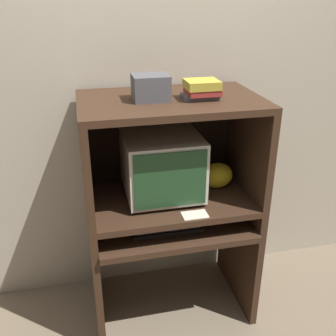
{
  "coord_description": "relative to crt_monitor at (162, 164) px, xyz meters",
  "views": [
    {
      "loc": [
        -0.46,
        -1.64,
        1.89
      ],
      "look_at": [
        -0.01,
        0.3,
        0.98
      ],
      "focal_mm": 42.0,
      "sensor_mm": 36.0,
      "label": 1
    }
  ],
  "objects": [
    {
      "name": "mouse",
      "position": [
        0.26,
        -0.17,
        -0.31
      ],
      "size": [
        0.06,
        0.04,
        0.03
      ],
      "color": "#B7B7B7",
      "rests_on": "desk_base"
    },
    {
      "name": "storage_box",
      "position": [
        -0.06,
        -0.05,
        0.44
      ],
      "size": [
        0.18,
        0.15,
        0.13
      ],
      "color": "#4C4C51",
      "rests_on": "hutch_upper"
    },
    {
      "name": "desk_base",
      "position": [
        0.04,
        -0.07,
        -0.57
      ],
      "size": [
        0.95,
        0.63,
        0.66
      ],
      "color": "#382316",
      "rests_on": "ground_plane"
    },
    {
      "name": "hutch_upper",
      "position": [
        0.04,
        0.0,
        0.19
      ],
      "size": [
        0.95,
        0.6,
        0.57
      ],
      "color": "#382316",
      "rests_on": "desk_monitor_shelf"
    },
    {
      "name": "book_stack",
      "position": [
        0.19,
        -0.08,
        0.43
      ],
      "size": [
        0.18,
        0.15,
        0.1
      ],
      "color": "#4C4C51",
      "rests_on": "hutch_upper"
    },
    {
      "name": "crt_monitor",
      "position": [
        0.0,
        0.0,
        0.0
      ],
      "size": [
        0.42,
        0.45,
        0.36
      ],
      "color": "beige",
      "rests_on": "desk_monitor_shelf"
    },
    {
      "name": "snack_bag",
      "position": [
        0.34,
        0.01,
        -0.11
      ],
      "size": [
        0.19,
        0.14,
        0.15
      ],
      "color": "gold",
      "rests_on": "desk_monitor_shelf"
    },
    {
      "name": "keyboard",
      "position": [
        -0.01,
        -0.16,
        -0.32
      ],
      "size": [
        0.39,
        0.15,
        0.03
      ],
      "color": "black",
      "rests_on": "desk_base"
    },
    {
      "name": "desk_monitor_shelf",
      "position": [
        0.04,
        -0.03,
        -0.22
      ],
      "size": [
        0.95,
        0.6,
        0.14
      ],
      "color": "#382316",
      "rests_on": "desk_base"
    },
    {
      "name": "paper_card",
      "position": [
        0.12,
        -0.28,
        -0.19
      ],
      "size": [
        0.14,
        0.09,
        0.0
      ],
      "color": "beige",
      "rests_on": "desk_monitor_shelf"
    },
    {
      "name": "wall_back",
      "position": [
        0.04,
        0.33,
        0.31
      ],
      "size": [
        6.0,
        0.06,
        2.6
      ],
      "color": "#B2A893",
      "rests_on": "ground_plane"
    }
  ]
}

